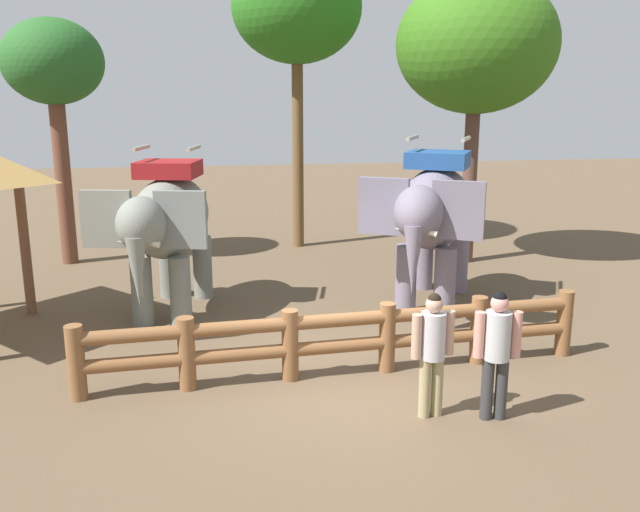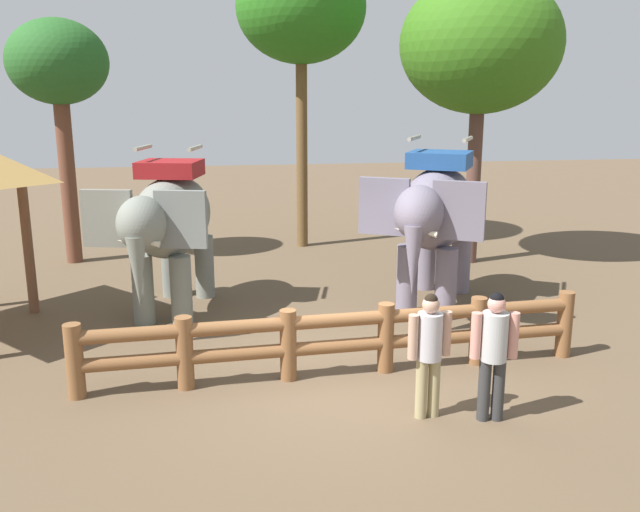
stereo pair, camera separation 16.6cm
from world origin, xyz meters
The scene contains 9 objects.
ground_plane centered at (0.00, 0.00, 0.00)m, with size 60.00×60.00×0.00m, color brown.
log_fence centered at (0.00, 0.18, 0.60)m, with size 7.53×0.64×1.05m.
elephant_near_left centered at (-2.55, 3.49, 1.75)m, with size 2.31×3.71×3.11m.
elephant_center centered at (2.41, 3.19, 1.82)m, with size 3.05×3.78×3.25m.
tourist_woman_in_black centered at (1.67, -1.49, 0.98)m, with size 0.59×0.37×1.69m.
tourist_man_in_blue centered at (0.90, -1.28, 0.95)m, with size 0.58×0.36×1.64m.
tree_far_left centered at (4.42, 6.46, 5.09)m, with size 3.70×3.70×6.70m.
tree_back_center centered at (-5.16, 7.92, 4.59)m, with size 2.29×2.29×5.71m.
tree_far_right centered at (0.59, 8.84, 6.08)m, with size 3.28×3.28×7.52m.
Camera 2 is at (-1.67, -8.98, 4.06)m, focal length 38.11 mm.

